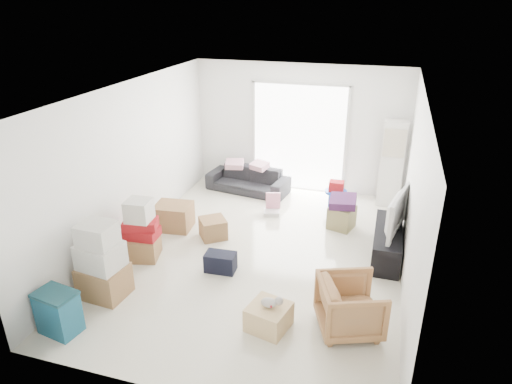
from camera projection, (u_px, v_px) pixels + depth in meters
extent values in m
cube|color=silver|center=(259.00, 261.00, 7.58)|extent=(4.50, 6.00, 0.24)
cube|color=white|center=(260.00, 82.00, 6.41)|extent=(4.50, 6.00, 0.24)
cube|color=white|center=(300.00, 127.00, 9.74)|extent=(4.50, 0.24, 2.70)
cube|color=white|center=(166.00, 298.00, 4.25)|extent=(4.50, 0.24, 2.70)
cube|color=white|center=(124.00, 164.00, 7.62)|extent=(0.24, 6.00, 2.70)
cube|color=white|center=(422.00, 197.00, 6.37)|extent=(0.24, 6.00, 2.70)
cube|color=white|center=(299.00, 138.00, 9.69)|extent=(2.00, 0.01, 2.30)
cube|color=silver|center=(254.00, 134.00, 9.95)|extent=(0.06, 0.04, 2.30)
cube|color=silver|center=(346.00, 142.00, 9.42)|extent=(0.06, 0.04, 2.30)
cube|color=silver|center=(301.00, 83.00, 9.23)|extent=(2.10, 0.04, 0.06)
cube|color=silver|center=(392.00, 164.00, 9.00)|extent=(0.45, 0.30, 1.75)
cube|color=black|center=(387.00, 242.00, 7.43)|extent=(0.43, 1.44, 0.48)
imported|color=black|center=(389.00, 225.00, 7.30)|extent=(0.88, 1.25, 0.15)
imported|color=#25252A|center=(248.00, 176.00, 9.85)|extent=(1.82, 0.77, 0.69)
cube|color=#BE8B94|center=(234.00, 157.00, 9.74)|extent=(0.49, 0.42, 0.13)
cube|color=#BE8B94|center=(260.00, 159.00, 9.65)|extent=(0.40, 0.37, 0.11)
imported|color=#9F6F46|center=(350.00, 304.00, 5.72)|extent=(0.93, 0.96, 0.78)
cube|color=navy|center=(60.00, 322.00, 5.78)|extent=(0.54, 0.42, 0.27)
cube|color=navy|center=(57.00, 305.00, 5.67)|extent=(0.54, 0.42, 0.27)
cube|color=#0C333D|center=(54.00, 294.00, 5.60)|extent=(0.56, 0.44, 0.04)
cube|color=#916041|center=(104.00, 281.00, 6.45)|extent=(0.66, 0.57, 0.47)
cube|color=silver|center=(100.00, 256.00, 6.28)|extent=(0.63, 0.54, 0.36)
cube|color=silver|center=(97.00, 234.00, 6.15)|extent=(0.48, 0.43, 0.31)
cube|color=#916041|center=(143.00, 247.00, 7.41)|extent=(0.60, 0.60, 0.36)
cube|color=#B01715|center=(141.00, 233.00, 7.30)|extent=(0.57, 0.40, 0.16)
cube|color=#B01715|center=(140.00, 224.00, 7.24)|extent=(0.60, 0.48, 0.14)
cube|color=silver|center=(139.00, 210.00, 7.15)|extent=(0.41, 0.40, 0.34)
cube|color=#916041|center=(174.00, 216.00, 8.32)|extent=(0.69, 0.60, 0.47)
cube|color=#916041|center=(213.00, 228.00, 8.02)|extent=(0.60, 0.60, 0.35)
cube|color=black|center=(221.00, 262.00, 7.05)|extent=(0.48, 0.31, 0.30)
cube|color=olive|center=(342.00, 217.00, 8.34)|extent=(0.52, 0.52, 0.42)
cube|color=#512255|center=(343.00, 203.00, 8.22)|extent=(0.48, 0.48, 0.14)
cylinder|color=#1540B6|center=(336.00, 192.00, 9.04)|extent=(0.44, 0.44, 0.04)
cylinder|color=#1540B6|center=(342.00, 199.00, 9.18)|extent=(0.04, 0.04, 0.34)
cylinder|color=#1540B6|center=(331.00, 198.00, 9.24)|extent=(0.04, 0.04, 0.34)
cylinder|color=#1540B6|center=(329.00, 202.00, 9.05)|extent=(0.04, 0.04, 0.34)
cylinder|color=#1540B6|center=(340.00, 203.00, 8.99)|extent=(0.04, 0.04, 0.34)
cube|color=#B01715|center=(336.00, 186.00, 8.99)|extent=(0.28, 0.22, 0.20)
cube|color=silver|center=(271.00, 212.00, 8.91)|extent=(0.36, 0.34, 0.08)
cube|color=pink|center=(273.00, 200.00, 8.93)|extent=(0.29, 0.11, 0.33)
cube|color=#E0B181|center=(269.00, 317.00, 5.83)|extent=(0.59, 0.59, 0.33)
ellipsoid|color=#B2ADA8|center=(269.00, 303.00, 5.75)|extent=(0.21, 0.15, 0.11)
cube|color=red|center=(269.00, 302.00, 5.75)|extent=(0.17, 0.15, 0.03)
sphere|color=#B2ADA8|center=(279.00, 301.00, 5.73)|extent=(0.11, 0.11, 0.11)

